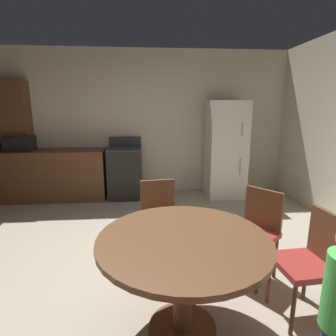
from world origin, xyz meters
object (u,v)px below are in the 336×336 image
at_px(dining_table, 183,257).
at_px(refrigerator, 225,150).
at_px(chair_north, 159,216).
at_px(chair_east, 312,258).
at_px(microwave, 20,143).
at_px(chair_northeast, 256,228).
at_px(oven_range, 125,172).

bearing_deg(dining_table, refrigerator, 68.79).
relative_size(chair_north, chair_east, 1.00).
distance_m(refrigerator, microwave, 3.67).
height_order(chair_northeast, chair_east, same).
distance_m(refrigerator, chair_north, 2.52).
xyz_separation_m(microwave, chair_east, (3.47, -3.09, -0.53)).
height_order(microwave, chair_north, microwave).
distance_m(oven_range, refrigerator, 1.90).
distance_m(microwave, chair_northeast, 4.16).
bearing_deg(oven_range, refrigerator, -1.66).
bearing_deg(chair_northeast, oven_range, -98.51).
xyz_separation_m(microwave, dining_table, (2.45, -3.17, -0.43)).
bearing_deg(microwave, oven_range, 0.11).
relative_size(microwave, chair_north, 0.51).
relative_size(microwave, chair_northeast, 0.51).
bearing_deg(refrigerator, chair_northeast, -99.37).
bearing_deg(microwave, refrigerator, -0.78).
relative_size(dining_table, chair_east, 1.40).
relative_size(oven_range, chair_northeast, 1.26).
height_order(chair_northeast, chair_north, same).
distance_m(refrigerator, chair_east, 3.07).
distance_m(dining_table, chair_north, 1.02).
height_order(oven_range, refrigerator, refrigerator).
bearing_deg(dining_table, chair_northeast, 38.14).
xyz_separation_m(chair_northeast, chair_east, (0.21, -0.55, 0.00)).
distance_m(oven_range, chair_east, 3.52).
height_order(dining_table, chair_northeast, chair_northeast).
bearing_deg(microwave, chair_east, -41.76).
xyz_separation_m(refrigerator, chair_east, (-0.20, -3.04, -0.38)).
height_order(oven_range, chair_east, oven_range).
height_order(refrigerator, microwave, refrigerator).
xyz_separation_m(oven_range, refrigerator, (1.86, -0.05, 0.41)).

